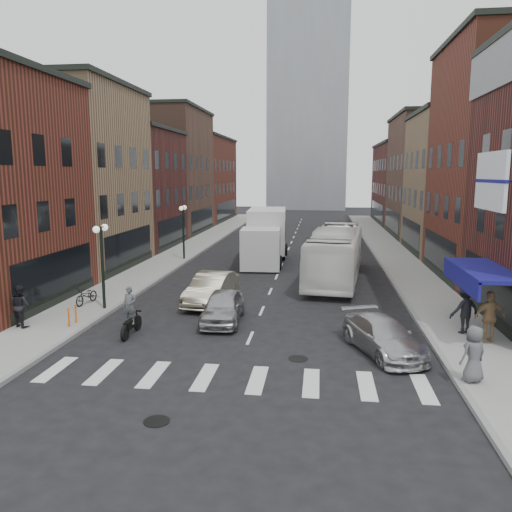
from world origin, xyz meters
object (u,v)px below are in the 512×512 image
(sedan_left_near, at_px, (223,307))
(curb_car, at_px, (383,336))
(transit_bus, at_px, (336,254))
(ped_right_c, at_px, (474,354))
(ped_right_a, at_px, (465,309))
(sedan_left_far, at_px, (212,289))
(streetlamp_near, at_px, (102,251))
(billboard_sign, at_px, (493,183))
(motorcycle_rider, at_px, (130,313))
(box_truck, at_px, (265,237))
(parked_bicycle, at_px, (87,295))
(ped_left_solo, at_px, (21,306))
(streetlamp_far, at_px, (183,222))
(ped_right_b, at_px, (490,317))
(bike_rack, at_px, (72,316))

(sedan_left_near, height_order, curb_car, sedan_left_near)
(transit_bus, height_order, ped_right_c, transit_bus)
(ped_right_c, bearing_deg, curb_car, -75.63)
(curb_car, distance_m, ped_right_a, 4.16)
(sedan_left_far, height_order, ped_right_a, ped_right_a)
(transit_bus, relative_size, sedan_left_near, 2.83)
(streetlamp_near, bearing_deg, billboard_sign, -12.35)
(motorcycle_rider, relative_size, ped_right_a, 1.03)
(box_truck, height_order, sedan_left_near, box_truck)
(transit_bus, bearing_deg, curb_car, -77.54)
(parked_bicycle, bearing_deg, ped_left_solo, -95.85)
(streetlamp_far, relative_size, curb_car, 0.95)
(streetlamp_near, distance_m, box_truck, 15.43)
(sedan_left_far, bearing_deg, curb_car, -31.92)
(sedan_left_far, height_order, ped_left_solo, ped_left_solo)
(streetlamp_near, xyz_separation_m, ped_right_c, (14.80, -6.60, -1.88))
(box_truck, bearing_deg, motorcycle_rider, -105.11)
(sedan_left_near, distance_m, ped_right_c, 10.50)
(sedan_left_far, xyz_separation_m, ped_right_c, (10.05, -8.60, 0.26))
(sedan_left_far, bearing_deg, ped_right_b, -15.70)
(billboard_sign, distance_m, transit_bus, 13.80)
(parked_bicycle, bearing_deg, billboard_sign, -4.12)
(streetlamp_far, xyz_separation_m, bike_rack, (-0.20, -16.70, -2.36))
(ped_left_solo, bearing_deg, box_truck, -92.13)
(parked_bicycle, relative_size, ped_left_solo, 0.91)
(sedan_left_near, bearing_deg, ped_left_solo, -167.41)
(box_truck, bearing_deg, streetlamp_near, -117.12)
(ped_right_a, bearing_deg, ped_left_solo, -16.57)
(curb_car, bearing_deg, streetlamp_far, 103.44)
(transit_bus, relative_size, parked_bicycle, 7.08)
(streetlamp_far, relative_size, motorcycle_rider, 2.03)
(transit_bus, bearing_deg, box_truck, 137.78)
(transit_bus, height_order, curb_car, transit_bus)
(billboard_sign, relative_size, motorcycle_rider, 1.82)
(streetlamp_near, bearing_deg, box_truck, 66.57)
(bike_rack, height_order, curb_car, curb_car)
(ped_right_a, bearing_deg, box_truck, -79.63)
(billboard_sign, relative_size, curb_car, 0.85)
(parked_bicycle, xyz_separation_m, ped_right_a, (17.02, -2.32, 0.55))
(ped_right_b, bearing_deg, transit_bus, -73.24)
(billboard_sign, xyz_separation_m, streetlamp_near, (-15.99, 3.50, -3.22))
(billboard_sign, distance_m, sedan_left_near, 11.71)
(curb_car, xyz_separation_m, parked_bicycle, (-13.59, 4.61, -0.05))
(billboard_sign, xyz_separation_m, ped_left_solo, (-18.19, 0.33, -5.09))
(billboard_sign, height_order, streetlamp_far, billboard_sign)
(billboard_sign, distance_m, sedan_left_far, 13.61)
(curb_car, relative_size, ped_right_a, 2.21)
(ped_left_solo, relative_size, ped_right_a, 0.91)
(transit_bus, bearing_deg, ped_left_solo, -132.23)
(billboard_sign, relative_size, ped_right_b, 1.88)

